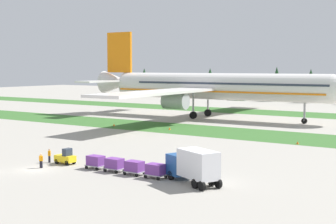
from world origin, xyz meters
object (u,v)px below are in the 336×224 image
at_px(baggage_tug, 66,157).
at_px(cargo_dolly_second, 115,164).
at_px(cargo_dolly_lead, 96,161).
at_px(taxiway_marker_0, 169,128).
at_px(airliner, 209,86).
at_px(ground_crew_marshaller, 41,160).
at_px(cargo_dolly_fourth, 156,170).
at_px(ground_crew_loader, 49,155).
at_px(taxiway_marker_1, 114,125).
at_px(catering_truck, 193,165).
at_px(taxiway_marker_2, 298,143).
at_px(cargo_dolly_third, 134,167).

distance_m(baggage_tug, cargo_dolly_second, 7.93).
relative_size(baggage_tug, cargo_dolly_lead, 1.18).
distance_m(cargo_dolly_second, taxiway_marker_0, 38.73).
height_order(airliner, cargo_dolly_lead, airliner).
bearing_deg(baggage_tug, ground_crew_marshaller, 169.75).
bearing_deg(cargo_dolly_fourth, ground_crew_loader, 91.68).
height_order(airliner, taxiway_marker_1, airliner).
distance_m(airliner, taxiway_marker_1, 26.76).
bearing_deg(catering_truck, taxiway_marker_2, 24.70).
bearing_deg(cargo_dolly_third, cargo_dolly_fourth, -90.00).
bearing_deg(ground_crew_loader, catering_truck, -161.24).
height_order(cargo_dolly_fourth, taxiway_marker_0, cargo_dolly_fourth).
xyz_separation_m(baggage_tug, ground_crew_loader, (-2.38, -0.42, 0.13)).
bearing_deg(ground_crew_loader, cargo_dolly_lead, -159.52).
distance_m(cargo_dolly_third, taxiway_marker_2, 32.40).
xyz_separation_m(cargo_dolly_third, ground_crew_marshaller, (-11.50, -3.08, 0.03)).
bearing_deg(ground_crew_marshaller, cargo_dolly_lead, -160.19).
height_order(airliner, cargo_dolly_fourth, airliner).
bearing_deg(ground_crew_marshaller, taxiway_marker_1, -71.37).
xyz_separation_m(cargo_dolly_third, taxiway_marker_0, (-18.81, 35.37, -0.68)).
bearing_deg(ground_crew_loader, ground_crew_marshaller, 138.61).
distance_m(cargo_dolly_fourth, taxiway_marker_1, 48.63).
relative_size(catering_truck, taxiway_marker_0, 15.16).
distance_m(catering_truck, ground_crew_loader, 20.72).
distance_m(ground_crew_marshaller, taxiway_marker_1, 42.39).
height_order(cargo_dolly_third, taxiway_marker_0, cargo_dolly_third).
bearing_deg(catering_truck, cargo_dolly_third, 115.16).
bearing_deg(cargo_dolly_third, airliner, 22.85).
xyz_separation_m(airliner, cargo_dolly_second, (20.32, -58.60, -6.52)).
xyz_separation_m(cargo_dolly_lead, cargo_dolly_fourth, (8.70, -0.19, 0.00)).
height_order(ground_crew_loader, taxiway_marker_2, ground_crew_loader).
xyz_separation_m(cargo_dolly_third, taxiway_marker_2, (7.49, 31.51, -0.69)).
relative_size(baggage_tug, cargo_dolly_second, 1.18).
relative_size(cargo_dolly_lead, taxiway_marker_0, 4.65).
relative_size(taxiway_marker_1, taxiway_marker_2, 1.08).
relative_size(cargo_dolly_second, taxiway_marker_0, 4.65).
bearing_deg(taxiway_marker_1, taxiway_marker_2, -4.03).
xyz_separation_m(cargo_dolly_third, ground_crew_loader, (-13.21, -0.18, 0.03)).
xyz_separation_m(cargo_dolly_third, catering_truck, (7.48, 0.06, 1.03)).
bearing_deg(baggage_tug, taxiway_marker_0, 14.07).
height_order(cargo_dolly_second, ground_crew_marshaller, ground_crew_marshaller).
xyz_separation_m(ground_crew_loader, taxiway_marker_0, (-5.61, 35.55, -0.71)).
bearing_deg(taxiway_marker_2, catering_truck, -90.02).
relative_size(cargo_dolly_lead, catering_truck, 0.31).
relative_size(airliner, cargo_dolly_fourth, 34.25).
height_order(baggage_tug, cargo_dolly_lead, baggage_tug).
bearing_deg(airliner, cargo_dolly_second, 17.36).
relative_size(cargo_dolly_third, catering_truck, 0.31).
xyz_separation_m(ground_crew_loader, taxiway_marker_1, (-18.33, 34.45, -0.70)).
xyz_separation_m(catering_truck, taxiway_marker_0, (-26.30, 35.31, -1.71)).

